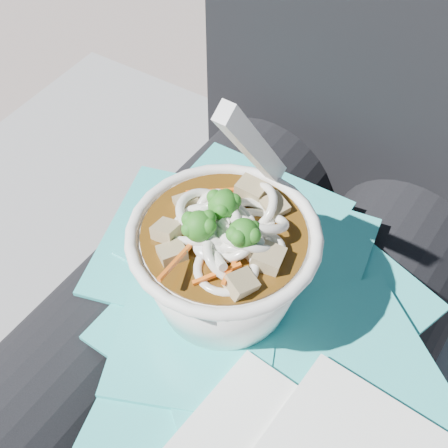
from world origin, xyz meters
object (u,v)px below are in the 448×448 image
Objects in this scene: plastic_bag at (247,303)px; udon_bowl at (225,256)px; lap at (216,364)px; stone_ledge at (279,388)px; person_body at (271,279)px.

udon_bowl reaches higher than plastic_bag.
plastic_bag reaches higher than lap.
udon_bowl is (0.00, -0.14, 0.45)m from stone_ledge.
udon_bowl is (0.00, 0.01, 0.15)m from lap.
person_body reaches higher than udon_bowl.
udon_bowl is at bearing -89.83° from person_body.
plastic_bag reaches higher than stone_ledge.
lap is at bearing -128.46° from plastic_bag.
person_body is at bearing -90.00° from stone_ledge.
udon_bowl is at bearing -89.90° from stone_ledge.
udon_bowl reaches higher than stone_ledge.
person_body is 0.10m from plastic_bag.
lap is 0.10m from person_body.
udon_bowl is (0.00, -0.08, 0.12)m from person_body.
lap reaches higher than stone_ledge.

